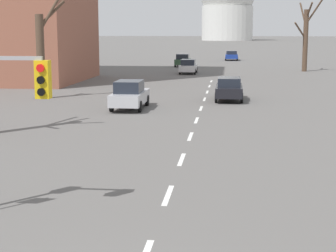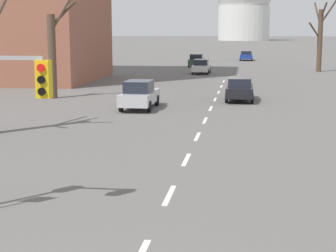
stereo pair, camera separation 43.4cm
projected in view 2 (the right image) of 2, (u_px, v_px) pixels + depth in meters
lane_stripe_1 at (169, 195)px, 16.03m from camera, size 0.16×2.00×0.01m
lane_stripe_2 at (186, 159)px, 20.43m from camera, size 0.16×2.00×0.01m
lane_stripe_3 at (197, 136)px, 24.82m from camera, size 0.16×2.00×0.01m
lane_stripe_4 at (205, 120)px, 29.21m from camera, size 0.16×2.00×0.01m
lane_stripe_5 at (211, 109)px, 33.60m from camera, size 0.16×2.00×0.01m
lane_stripe_6 at (215, 99)px, 37.99m from camera, size 0.16×2.00×0.01m
lane_stripe_7 at (219, 92)px, 42.38m from camera, size 0.16×2.00×0.01m
lane_stripe_8 at (221, 86)px, 46.77m from camera, size 0.16×2.00×0.01m
lane_stripe_9 at (224, 81)px, 51.16m from camera, size 0.16×2.00×0.01m
traffic_signal_near_left at (3, 89)px, 14.38m from camera, size 2.09×0.34×4.22m
sedan_near_left at (246, 56)px, 85.73m from camera, size 1.95×4.18×1.47m
sedan_near_right at (240, 89)px, 37.21m from camera, size 1.81×4.38×1.54m
sedan_mid_centre at (197, 60)px, 71.69m from camera, size 1.88×4.34×1.59m
sedan_far_left at (139, 95)px, 33.41m from camera, size 1.83×4.54×1.70m
sedan_far_right at (201, 66)px, 60.06m from camera, size 1.78×4.48×1.53m
bare_tree_right_near at (320, 37)px, 62.25m from camera, size 3.24×3.11×8.31m
bare_tree_left_far at (53, 52)px, 38.21m from camera, size 1.99×1.33×7.19m
capitol_dome at (244, 1)px, 240.27m from camera, size 24.46×24.46×34.54m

